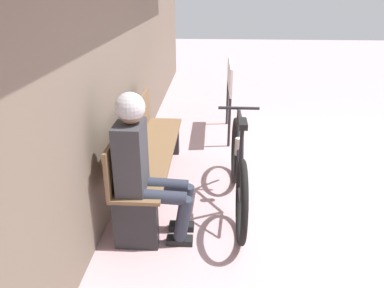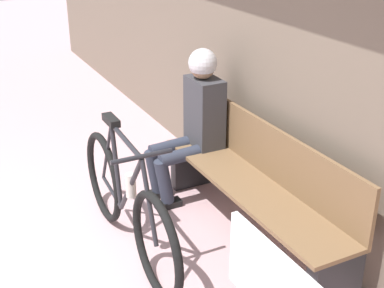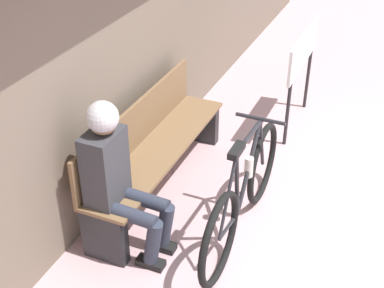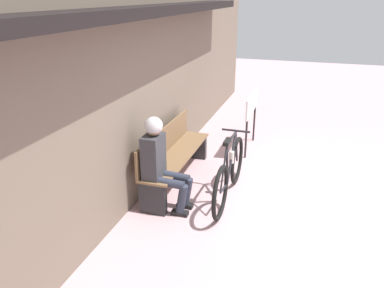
% 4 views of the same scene
% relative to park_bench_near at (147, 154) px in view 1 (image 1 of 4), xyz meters
% --- Properties ---
extents(ground_plane, '(24.00, 24.00, 0.00)m').
position_rel_park_bench_near_xyz_m(ground_plane, '(-0.17, -2.24, -0.42)').
color(ground_plane, '#C69EA3').
extents(storefront_wall, '(12.00, 0.56, 3.20)m').
position_rel_park_bench_near_xyz_m(storefront_wall, '(-0.17, 0.32, 1.25)').
color(storefront_wall, '#756656').
rests_on(storefront_wall, ground_plane).
extents(park_bench_near, '(1.97, 0.42, 0.86)m').
position_rel_park_bench_near_xyz_m(park_bench_near, '(0.00, 0.00, 0.00)').
color(park_bench_near, brown).
rests_on(park_bench_near, ground_plane).
extents(bicycle, '(1.75, 0.40, 0.96)m').
position_rel_park_bench_near_xyz_m(bicycle, '(-0.25, -0.91, -0.03)').
color(bicycle, black).
rests_on(bicycle, ground_plane).
extents(person_seated, '(0.34, 0.61, 1.27)m').
position_rel_park_bench_near_xyz_m(person_seated, '(-0.78, -0.11, 0.31)').
color(person_seated, '#2D3342').
rests_on(person_seated, ground_plane).
extents(signboard, '(1.09, 0.04, 1.05)m').
position_rel_park_bench_near_xyz_m(signboard, '(1.65, -0.88, 0.38)').
color(signboard, '#232326').
rests_on(signboard, ground_plane).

